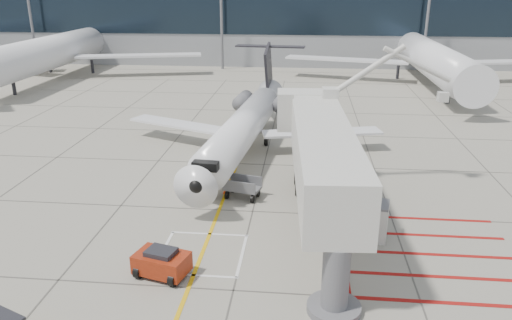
# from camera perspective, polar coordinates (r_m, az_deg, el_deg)

# --- Properties ---
(ground_plane) EXTENTS (260.00, 260.00, 0.00)m
(ground_plane) POSITION_cam_1_polar(r_m,az_deg,el_deg) (25.93, -1.34, -9.70)
(ground_plane) COLOR gray
(ground_plane) RESTS_ON ground
(regional_jet) EXTENTS (24.29, 29.38, 7.18)m
(regional_jet) POSITION_cam_1_polar(r_m,az_deg,el_deg) (35.95, -2.21, 4.98)
(regional_jet) COLOR white
(regional_jet) RESTS_ON ground_plane
(jet_bridge) EXTENTS (10.27, 19.76, 7.69)m
(jet_bridge) POSITION_cam_1_polar(r_m,az_deg,el_deg) (25.57, 7.73, -0.81)
(jet_bridge) COLOR silver
(jet_bridge) RESTS_ON ground_plane
(pushback_tug) EXTENTS (2.70, 2.07, 1.39)m
(pushback_tug) POSITION_cam_1_polar(r_m,az_deg,el_deg) (23.59, -10.73, -11.36)
(pushback_tug) COLOR maroon
(pushback_tug) RESTS_ON ground_plane
(baggage_cart) EXTENTS (2.42, 1.85, 1.36)m
(baggage_cart) POSITION_cam_1_polar(r_m,az_deg,el_deg) (31.01, -1.54, -3.17)
(baggage_cart) COLOR #55555A
(baggage_cart) RESTS_ON ground_plane
(ground_power_unit) EXTENTS (2.76, 1.94, 1.99)m
(ground_power_unit) POSITION_cam_1_polar(r_m,az_deg,el_deg) (26.94, 12.14, -6.59)
(ground_power_unit) COLOR silver
(ground_power_unit) RESTS_ON ground_plane
(cone_nose) EXTENTS (0.40, 0.40, 0.55)m
(cone_nose) POSITION_cam_1_polar(r_m,az_deg,el_deg) (32.76, -8.71, -2.87)
(cone_nose) COLOR #FE660D
(cone_nose) RESTS_ON ground_plane
(cone_side) EXTENTS (0.35, 0.35, 0.49)m
(cone_side) POSITION_cam_1_polar(r_m,az_deg,el_deg) (31.90, -3.49, -3.37)
(cone_side) COLOR #FB450D
(cone_side) RESTS_ON ground_plane
(terminal_building) EXTENTS (180.00, 28.00, 14.00)m
(terminal_building) POSITION_cam_1_polar(r_m,az_deg,el_deg) (92.86, 10.53, 15.89)
(terminal_building) COLOR gray
(terminal_building) RESTS_ON ground_plane
(terminal_glass_band) EXTENTS (180.00, 0.10, 6.00)m
(terminal_glass_band) POSITION_cam_1_polar(r_m,az_deg,el_deg) (78.82, 11.36, 15.94)
(terminal_glass_band) COLOR black
(terminal_glass_band) RESTS_ON ground_plane
(bg_aircraft_b) EXTENTS (39.05, 43.39, 13.02)m
(bg_aircraft_b) POSITION_cam_1_polar(r_m,az_deg,el_deg) (76.83, -21.58, 13.77)
(bg_aircraft_b) COLOR silver
(bg_aircraft_b) RESTS_ON ground_plane
(bg_aircraft_c) EXTENTS (37.24, 41.38, 12.41)m
(bg_aircraft_c) POSITION_cam_1_polar(r_m,az_deg,el_deg) (70.50, 19.13, 13.38)
(bg_aircraft_c) COLOR silver
(bg_aircraft_c) RESTS_ON ground_plane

